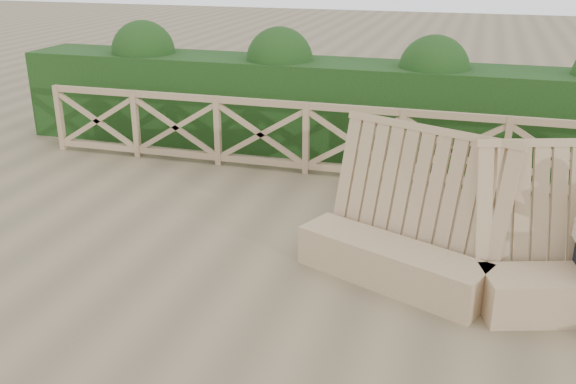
# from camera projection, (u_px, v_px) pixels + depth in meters

# --- Properties ---
(ground) EXTENTS (60.00, 60.00, 0.00)m
(ground) POSITION_uv_depth(u_px,v_px,m) (282.00, 289.00, 6.49)
(ground) COLOR brown
(ground) RESTS_ON ground
(bench) EXTENTS (3.90, 1.47, 1.56)m
(bench) POSITION_uv_depth(u_px,v_px,m) (488.00, 258.00, 6.28)
(bench) COLOR #9D775A
(bench) RESTS_ON ground
(guardrail) EXTENTS (10.10, 0.09, 1.10)m
(guardrail) POSITION_uv_depth(u_px,v_px,m) (353.00, 142.00, 9.42)
(guardrail) COLOR #9A7859
(guardrail) RESTS_ON ground
(hedge) EXTENTS (12.00, 1.20, 1.50)m
(hedge) POSITION_uv_depth(u_px,v_px,m) (368.00, 110.00, 10.42)
(hedge) COLOR black
(hedge) RESTS_ON ground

